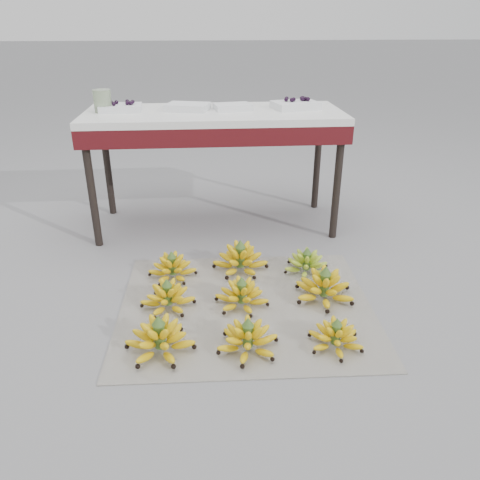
{
  "coord_description": "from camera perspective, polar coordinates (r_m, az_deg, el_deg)",
  "views": [
    {
      "loc": [
        -0.08,
        -1.97,
        1.31
      ],
      "look_at": [
        0.1,
        0.21,
        0.27
      ],
      "focal_mm": 35.0,
      "sensor_mm": 36.0,
      "label": 1
    }
  ],
  "objects": [
    {
      "name": "tray_right",
      "position": [
        3.1,
        -0.91,
        15.92
      ],
      "size": [
        0.25,
        0.2,
        0.04
      ],
      "color": "silver",
      "rests_on": "vendor_table"
    },
    {
      "name": "newspaper_mat",
      "position": [
        2.37,
        0.74,
        -8.13
      ],
      "size": [
        1.28,
        1.08,
        0.01
      ],
      "primitive_type": "cube",
      "rotation": [
        0.0,
        0.0,
        -0.03
      ],
      "color": "beige",
      "rests_on": "ground"
    },
    {
      "name": "bunch_back_center",
      "position": [
        2.66,
        0.04,
        -2.41
      ],
      "size": [
        0.38,
        0.38,
        0.19
      ],
      "rotation": [
        0.0,
        0.0,
        -0.3
      ],
      "color": "yellow",
      "rests_on": "newspaper_mat"
    },
    {
      "name": "bunch_mid_center",
      "position": [
        2.34,
        0.2,
        -6.77
      ],
      "size": [
        0.35,
        0.35,
        0.16
      ],
      "rotation": [
        0.0,
        0.0,
        -0.38
      ],
      "color": "yellow",
      "rests_on": "newspaper_mat"
    },
    {
      "name": "bunch_back_left",
      "position": [
        2.62,
        -8.24,
        -3.4
      ],
      "size": [
        0.31,
        0.31,
        0.16
      ],
      "rotation": [
        0.0,
        0.0,
        -0.2
      ],
      "color": "yellow",
      "rests_on": "newspaper_mat"
    },
    {
      "name": "bunch_mid_right",
      "position": [
        2.43,
        10.25,
        -5.73
      ],
      "size": [
        0.37,
        0.37,
        0.19
      ],
      "rotation": [
        0.0,
        0.0,
        0.23
      ],
      "color": "yellow",
      "rests_on": "newspaper_mat"
    },
    {
      "name": "bunch_front_right",
      "position": [
        2.12,
        11.58,
        -11.47
      ],
      "size": [
        0.25,
        0.25,
        0.15
      ],
      "rotation": [
        0.0,
        0.0,
        0.04
      ],
      "color": "yellow",
      "rests_on": "newspaper_mat"
    },
    {
      "name": "ground",
      "position": [
        2.37,
        -2.04,
        -8.13
      ],
      "size": [
        60.0,
        60.0,
        0.0
      ],
      "primitive_type": "plane",
      "color": "gray",
      "rests_on": "ground"
    },
    {
      "name": "glass_jar",
      "position": [
        3.12,
        -16.41,
        15.95
      ],
      "size": [
        0.13,
        0.13,
        0.14
      ],
      "primitive_type": "cylinder",
      "rotation": [
        0.0,
        0.0,
        0.2
      ],
      "color": "beige",
      "rests_on": "vendor_table"
    },
    {
      "name": "bunch_mid_left",
      "position": [
        2.36,
        -8.79,
        -6.93
      ],
      "size": [
        0.3,
        0.3,
        0.16
      ],
      "rotation": [
        0.0,
        0.0,
        -0.13
      ],
      "color": "yellow",
      "rests_on": "newspaper_mat"
    },
    {
      "name": "vendor_table",
      "position": [
        3.08,
        -3.17,
        13.81
      ],
      "size": [
        1.62,
        0.65,
        0.78
      ],
      "color": "black",
      "rests_on": "ground"
    },
    {
      "name": "tray_far_left",
      "position": [
        3.14,
        -14.33,
        15.39
      ],
      "size": [
        0.26,
        0.19,
        0.07
      ],
      "color": "silver",
      "rests_on": "vendor_table"
    },
    {
      "name": "bunch_back_right",
      "position": [
        2.66,
        8.1,
        -2.87
      ],
      "size": [
        0.27,
        0.27,
        0.15
      ],
      "rotation": [
        0.0,
        0.0,
        -0.05
      ],
      "color": "#84B828",
      "rests_on": "newspaper_mat"
    },
    {
      "name": "tray_left",
      "position": [
        3.1,
        -6.38,
        15.82
      ],
      "size": [
        0.3,
        0.25,
        0.04
      ],
      "color": "silver",
      "rests_on": "vendor_table"
    },
    {
      "name": "bunch_front_left",
      "position": [
        2.07,
        -9.75,
        -11.81
      ],
      "size": [
        0.38,
        0.38,
        0.18
      ],
      "rotation": [
        0.0,
        0.0,
        -0.32
      ],
      "color": "yellow",
      "rests_on": "newspaper_mat"
    },
    {
      "name": "tray_far_right",
      "position": [
        3.15,
        6.81,
        16.05
      ],
      "size": [
        0.32,
        0.26,
        0.07
      ],
      "color": "silver",
      "rests_on": "vendor_table"
    },
    {
      "name": "bunch_front_center",
      "position": [
        2.06,
        0.97,
        -11.97
      ],
      "size": [
        0.31,
        0.31,
        0.17
      ],
      "rotation": [
        0.0,
        0.0,
        0.14
      ],
      "color": "yellow",
      "rests_on": "newspaper_mat"
    }
  ]
}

